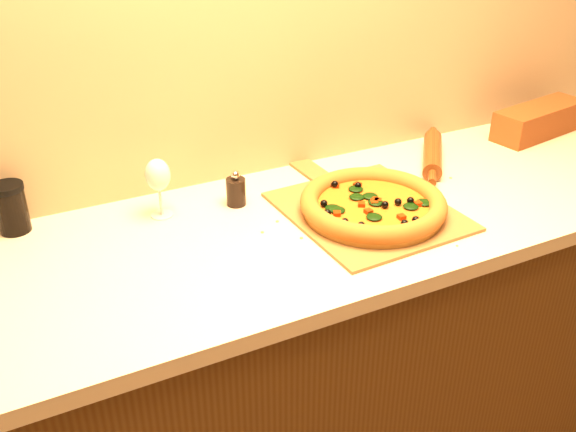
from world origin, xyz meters
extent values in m
plane|color=#9E8460|center=(0.00, 1.75, 1.35)|extent=(4.00, 0.00, 4.00)
cube|color=#4C2D10|center=(0.00, 1.43, 0.43)|extent=(2.80, 0.65, 0.86)
cube|color=beige|center=(0.00, 1.43, 0.88)|extent=(2.84, 0.68, 0.04)
cube|color=brown|center=(0.16, 1.40, 0.90)|extent=(0.41, 0.45, 0.01)
cube|color=brown|center=(0.15, 1.68, 0.90)|extent=(0.07, 0.18, 0.01)
cylinder|color=#B97E2E|center=(0.16, 1.38, 0.92)|extent=(0.35, 0.35, 0.02)
cylinder|color=orange|center=(0.16, 1.38, 0.93)|extent=(0.29, 0.29, 0.01)
torus|color=brown|center=(0.16, 1.38, 0.94)|extent=(0.37, 0.37, 0.05)
ellipsoid|color=black|center=(0.22, 1.41, 0.94)|extent=(0.04, 0.04, 0.01)
sphere|color=black|center=(0.12, 1.35, 0.94)|extent=(0.02, 0.02, 0.02)
cube|color=maroon|center=(0.19, 1.32, 0.94)|extent=(0.02, 0.02, 0.01)
cylinder|color=black|center=(-0.12, 1.59, 0.94)|extent=(0.05, 0.05, 0.07)
sphere|color=silver|center=(-0.12, 1.59, 0.98)|extent=(0.02, 0.02, 0.02)
cylinder|color=#5F2C10|center=(0.51, 1.58, 0.93)|extent=(0.21, 0.25, 0.05)
cylinder|color=#5F2C10|center=(0.61, 1.71, 0.93)|extent=(0.06, 0.06, 0.02)
cylinder|color=#5F2C10|center=(0.40, 1.44, 0.93)|extent=(0.06, 0.06, 0.02)
cube|color=brown|center=(0.96, 1.60, 0.95)|extent=(0.37, 0.17, 0.10)
cylinder|color=silver|center=(-0.31, 1.62, 0.90)|extent=(0.06, 0.06, 0.00)
cylinder|color=silver|center=(-0.31, 1.62, 0.94)|extent=(0.01, 0.01, 0.07)
ellipsoid|color=silver|center=(-0.31, 1.62, 1.01)|extent=(0.06, 0.06, 0.08)
cylinder|color=black|center=(-0.65, 1.71, 0.96)|extent=(0.07, 0.07, 0.11)
cylinder|color=black|center=(-0.65, 1.71, 1.02)|extent=(0.08, 0.08, 0.01)
camera|label=1|loc=(-0.67, 0.20, 1.68)|focal=40.00mm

